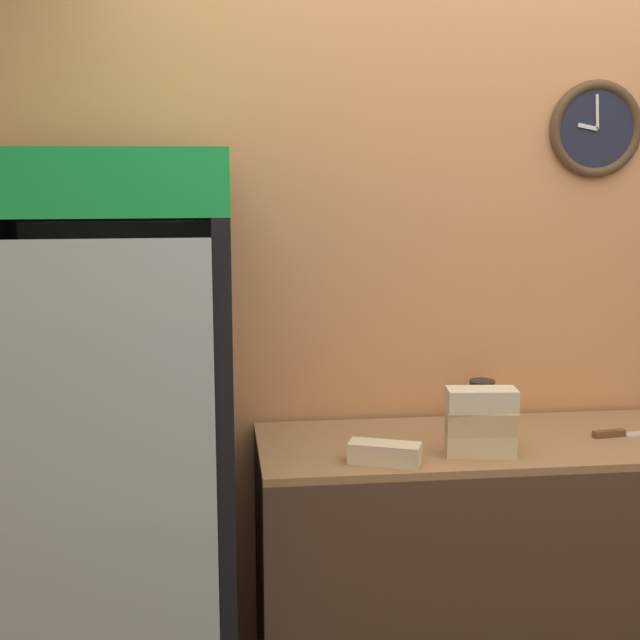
% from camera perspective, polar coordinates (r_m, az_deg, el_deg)
% --- Properties ---
extents(wall_back, '(5.20, 0.09, 2.70)m').
position_cam_1_polar(wall_back, '(3.19, 8.84, 2.46)').
color(wall_back, tan).
rests_on(wall_back, ground_plane).
extents(prep_counter, '(1.46, 0.56, 0.87)m').
position_cam_1_polar(prep_counter, '(3.14, 9.99, -15.18)').
color(prep_counter, '#4C3828').
rests_on(prep_counter, ground_plane).
extents(beverage_cooler, '(0.72, 0.70, 1.81)m').
position_cam_1_polar(beverage_cooler, '(2.82, -13.03, -6.21)').
color(beverage_cooler, black).
rests_on(beverage_cooler, ground_plane).
extents(sandwich_stack_bottom, '(0.23, 0.13, 0.07)m').
position_cam_1_polar(sandwich_stack_bottom, '(2.83, 10.22, -7.82)').
color(sandwich_stack_bottom, beige).
rests_on(sandwich_stack_bottom, prep_counter).
extents(sandwich_stack_middle, '(0.22, 0.12, 0.07)m').
position_cam_1_polar(sandwich_stack_middle, '(2.81, 10.26, -6.44)').
color(sandwich_stack_middle, tan).
rests_on(sandwich_stack_middle, sandwich_stack_bottom).
extents(sandwich_stack_top, '(0.22, 0.12, 0.07)m').
position_cam_1_polar(sandwich_stack_top, '(2.79, 10.31, -5.05)').
color(sandwich_stack_top, beige).
rests_on(sandwich_stack_top, sandwich_stack_middle).
extents(sandwich_flat_left, '(0.23, 0.15, 0.07)m').
position_cam_1_polar(sandwich_flat_left, '(2.71, 4.16, -8.51)').
color(sandwich_flat_left, beige).
rests_on(sandwich_flat_left, prep_counter).
extents(chefs_knife, '(0.35, 0.08, 0.02)m').
position_cam_1_polar(chefs_knife, '(3.15, 19.06, -6.86)').
color(chefs_knife, silver).
rests_on(chefs_knife, prep_counter).
extents(condiment_jar, '(0.10, 0.10, 0.15)m').
position_cam_1_polar(condiment_jar, '(3.17, 10.30, -5.13)').
color(condiment_jar, silver).
rests_on(condiment_jar, prep_counter).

